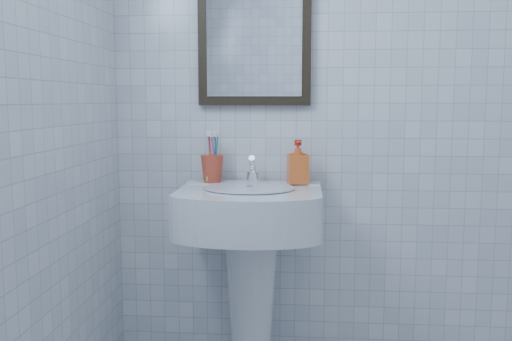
{
  "coord_description": "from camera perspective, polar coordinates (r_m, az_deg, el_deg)",
  "views": [
    {
      "loc": [
        -0.24,
        -1.37,
        1.26
      ],
      "look_at": [
        -0.43,
        0.86,
        0.99
      ],
      "focal_mm": 40.0,
      "sensor_mm": 36.0,
      "label": 1
    }
  ],
  "objects": [
    {
      "name": "wall_mirror",
      "position": [
        2.58,
        -0.16,
        13.43
      ],
      "size": [
        0.5,
        0.04,
        0.62
      ],
      "color": "black",
      "rests_on": "wall_back"
    },
    {
      "name": "wall_back",
      "position": [
        2.58,
        10.21,
        6.64
      ],
      "size": [
        2.2,
        0.02,
        2.5
      ],
      "primitive_type": "cube",
      "color": "silver",
      "rests_on": "ground"
    },
    {
      "name": "toothbrush_cup",
      "position": [
        2.53,
        -4.39,
        0.2
      ],
      "size": [
        0.12,
        0.12,
        0.12
      ],
      "primitive_type": null,
      "rotation": [
        0.0,
        0.0,
        0.25
      ],
      "color": "#B43B26",
      "rests_on": "washbasin"
    },
    {
      "name": "soap_dispenser",
      "position": [
        2.49,
        4.2,
        0.87
      ],
      "size": [
        0.1,
        0.1,
        0.19
      ],
      "primitive_type": "imported",
      "rotation": [
        0.0,
        0.0,
        0.19
      ],
      "color": "red",
      "rests_on": "washbasin"
    },
    {
      "name": "faucet",
      "position": [
        2.5,
        -0.32,
        -0.12
      ],
      "size": [
        0.05,
        0.11,
        0.13
      ],
      "color": "white",
      "rests_on": "washbasin"
    },
    {
      "name": "washbasin",
      "position": [
        2.46,
        -0.54,
        -8.35
      ],
      "size": [
        0.59,
        0.43,
        0.91
      ],
      "color": "silver",
      "rests_on": "ground"
    }
  ]
}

